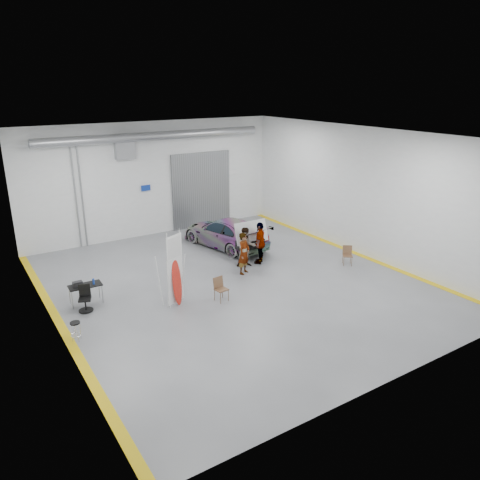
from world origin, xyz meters
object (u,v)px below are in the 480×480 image
work_table (83,285)px  office_chair (85,300)px  sedan_car (225,233)px  surfboard_display (174,276)px  person_c (260,243)px  folding_chair_near (221,294)px  folding_chair_far (347,259)px  person_a (244,253)px  shop_stool (76,331)px  person_b (246,247)px

work_table → office_chair: size_ratio=1.25×
sedan_car → surfboard_display: (-4.97, -4.63, 0.45)m
sedan_car → person_c: bearing=81.7°
folding_chair_near → office_chair: office_chair is taller
folding_chair_far → office_chair: 11.39m
sedan_car → surfboard_display: surfboard_display is taller
work_table → office_chair: office_chair is taller
person_a → surfboard_display: 4.04m
shop_stool → work_table: (0.95, 2.52, 0.42)m
person_c → folding_chair_near: person_c is taller
person_a → folding_chair_near: 2.91m
person_b → surfboard_display: size_ratio=0.63×
sedan_car → work_table: size_ratio=4.11×
person_a → office_chair: (-6.76, 0.17, -0.49)m
person_b → office_chair: bearing=-157.1°
person_c → folding_chair_near: 4.30m
shop_stool → sedan_car: bearing=30.9°
sedan_car → person_a: size_ratio=2.71×
surfboard_display → shop_stool: (-3.73, -0.58, -0.84)m
person_a → folding_chair_far: 4.82m
person_a → office_chair: bearing=150.9°
person_a → person_b: size_ratio=1.02×
person_b → folding_chair_near: size_ratio=1.97×
folding_chair_far → person_a: bearing=-164.2°
person_c → folding_chair_near: bearing=-7.7°
person_a → sedan_car: bearing=44.1°
person_c → shop_stool: size_ratio=2.96×
work_table → shop_stool: bearing=-110.6°
folding_chair_far → surfboard_display: bearing=-146.7°
shop_stool → office_chair: size_ratio=0.68×
person_c → surfboard_display: surfboard_display is taller
person_a → office_chair: person_a is taller
sedan_car → office_chair: (-7.89, -3.26, -0.29)m
office_chair → surfboard_display: bearing=-4.5°
surfboard_display → work_table: size_ratio=2.38×
sedan_car → folding_chair_near: bearing=46.2°
person_a → person_b: (0.53, 0.64, -0.01)m
sedan_car → person_b: bearing=66.6°
folding_chair_far → office_chair: size_ratio=0.89×
surfboard_display → folding_chair_near: bearing=-43.9°
person_a → folding_chair_near: size_ratio=2.00×
person_b → shop_stool: person_b is taller
shop_stool → person_b: bearing=16.7°
person_a → folding_chair_near: bearing=-168.4°
surfboard_display → person_a: bearing=-6.7°
person_c → folding_chair_far: size_ratio=2.25×
surfboard_display → shop_stool: bearing=164.7°
surfboard_display → shop_stool: surfboard_display is taller
shop_stool → person_a: bearing=13.3°
person_c → folding_chair_far: 4.01m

